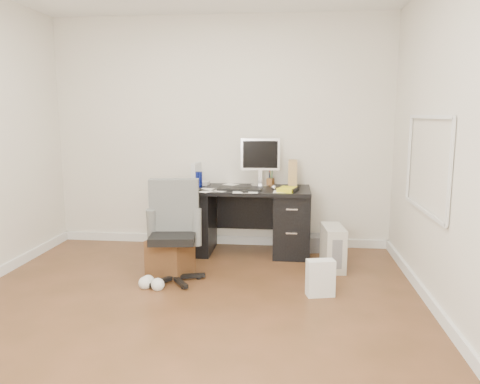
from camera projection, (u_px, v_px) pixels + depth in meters
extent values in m
plane|color=#472E17|center=(186.00, 310.00, 3.79)|extent=(4.00, 4.00, 0.00)
cube|color=beige|center=(221.00, 133.00, 5.53)|extent=(4.00, 0.02, 2.70)
cube|color=beige|center=(52.00, 180.00, 1.61)|extent=(4.00, 0.02, 2.70)
cube|color=beige|center=(455.00, 145.00, 3.36)|extent=(0.02, 4.00, 2.70)
cube|color=white|center=(221.00, 240.00, 5.73)|extent=(4.00, 0.03, 0.10)
cube|color=white|center=(440.00, 315.00, 3.58)|extent=(0.03, 4.00, 0.10)
cube|color=black|center=(243.00, 190.00, 5.26)|extent=(1.50, 0.70, 0.04)
cube|color=black|center=(195.00, 221.00, 5.38)|extent=(0.40, 0.60, 0.71)
cube|color=black|center=(291.00, 223.00, 5.27)|extent=(0.40, 0.60, 0.71)
cube|color=black|center=(246.00, 208.00, 5.63)|extent=(0.70, 0.03, 0.51)
cube|color=black|center=(240.00, 189.00, 5.10)|extent=(0.49, 0.19, 0.03)
sphere|color=silver|center=(274.00, 188.00, 5.12)|extent=(0.06, 0.06, 0.05)
cylinder|color=navy|center=(199.00, 179.00, 5.33)|extent=(0.09, 0.09, 0.17)
cube|color=silver|center=(196.00, 173.00, 5.53)|extent=(0.14, 0.24, 0.26)
cube|color=#9F764C|center=(293.00, 174.00, 5.28)|extent=(0.13, 0.26, 0.31)
cube|color=yellow|center=(288.00, 190.00, 5.03)|extent=(0.24, 0.28, 0.04)
cube|color=beige|center=(333.00, 248.00, 4.78)|extent=(0.24, 0.46, 0.44)
cube|color=white|center=(320.00, 278.00, 4.07)|extent=(0.27, 0.22, 0.32)
cube|color=#452A14|center=(170.00, 257.00, 4.61)|extent=(0.45, 0.45, 0.36)
cube|color=slate|center=(316.00, 243.00, 5.45)|extent=(0.35, 0.31, 0.18)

